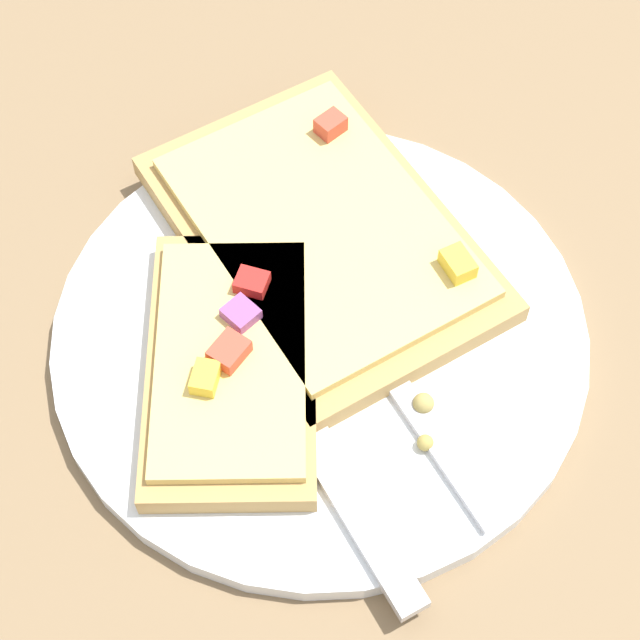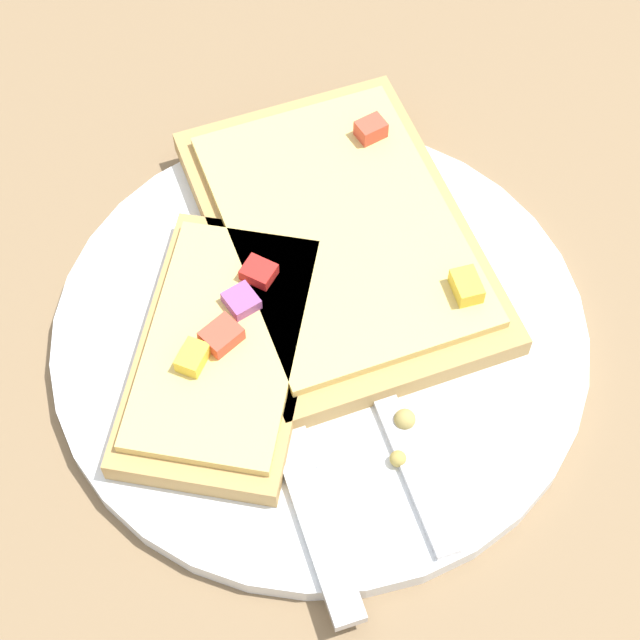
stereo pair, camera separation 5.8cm
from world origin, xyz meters
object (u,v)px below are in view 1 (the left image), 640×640
object	(u,v)px
knife	(319,452)
pizza_slice_main	(323,234)
fork	(384,351)
plate	(320,335)
pizza_slice_corner	(231,362)

from	to	relation	value
knife	pizza_slice_main	size ratio (longest dim) A/B	0.97
fork	pizza_slice_main	world-z (taller)	pizza_slice_main
pizza_slice_main	plate	bearing A→B (deg)	-32.62
plate	pizza_slice_main	distance (m)	0.06
fork	plate	bearing A→B (deg)	36.75
pizza_slice_main	fork	bearing A→B (deg)	-6.80
pizza_slice_main	pizza_slice_corner	xyz separation A→B (m)	(-0.03, 0.09, 0.00)
plate	knife	bearing A→B (deg)	137.43
plate	fork	xyz separation A→B (m)	(-0.03, -0.02, 0.01)
fork	pizza_slice_main	bearing A→B (deg)	-5.18
plate	pizza_slice_corner	bearing A→B (deg)	77.14
plate	pizza_slice_main	size ratio (longest dim) A/B	1.29
fork	pizza_slice_corner	distance (m)	0.08
plate	knife	world-z (taller)	knife
knife	pizza_slice_corner	world-z (taller)	pizza_slice_corner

